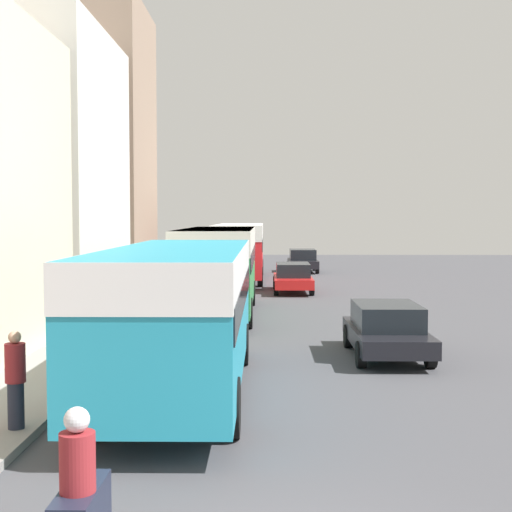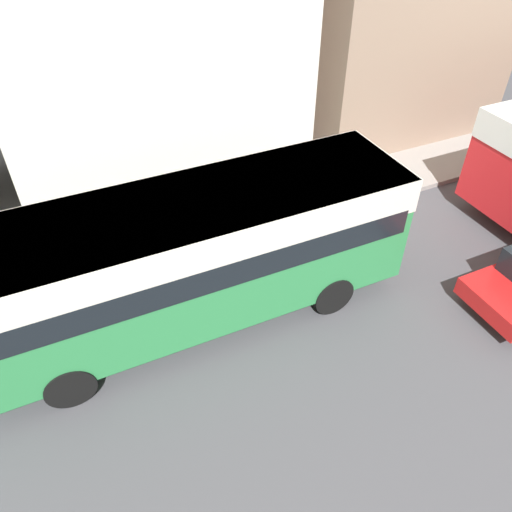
# 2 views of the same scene
# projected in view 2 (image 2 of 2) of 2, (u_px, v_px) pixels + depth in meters

# --- Properties ---
(bus_following) EXTENTS (2.56, 9.60, 3.17)m
(bus_following) POSITION_uv_depth(u_px,v_px,m) (189.00, 249.00, 10.38)
(bus_following) COLOR #2D8447
(bus_following) RESTS_ON ground_plane
(pedestrian_near_curb) EXTENTS (0.44, 0.44, 1.62)m
(pedestrian_near_curb) POSITION_uv_depth(u_px,v_px,m) (510.00, 127.00, 17.12)
(pedestrian_near_curb) COLOR #232838
(pedestrian_near_curb) RESTS_ON sidewalk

